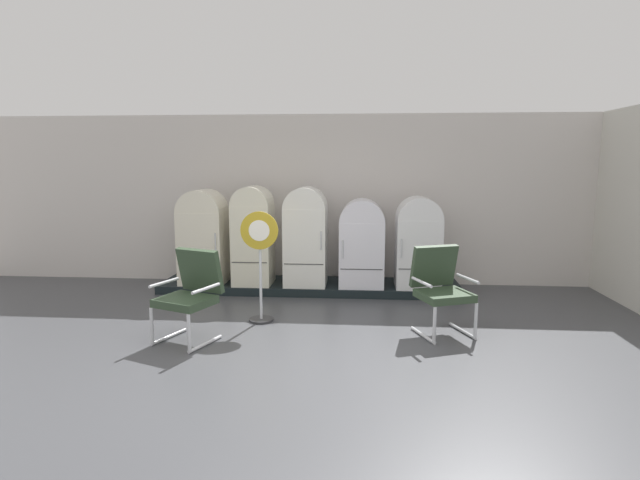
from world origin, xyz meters
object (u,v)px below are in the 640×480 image
object	(u,v)px
refrigerator_0	(203,234)
armchair_right	(440,285)
refrigerator_1	(253,232)
refrigerator_4	(418,240)
refrigerator_3	(362,241)
armchair_left	(191,290)
refrigerator_2	(306,233)
sign_stand	(260,267)

from	to	relation	value
refrigerator_0	armchair_right	distance (m)	3.89
refrigerator_1	refrigerator_4	world-z (taller)	refrigerator_1
refrigerator_4	refrigerator_0	bearing A→B (deg)	179.97
refrigerator_3	armchair_left	xyz separation A→B (m)	(-1.96, -2.24, -0.25)
refrigerator_2	armchair_left	size ratio (longest dim) A/B	1.47
refrigerator_2	refrigerator_3	bearing A→B (deg)	0.43
refrigerator_2	sign_stand	distance (m)	1.59
sign_stand	refrigerator_1	bearing A→B (deg)	105.17
refrigerator_2	refrigerator_3	size ratio (longest dim) A/B	1.14
refrigerator_3	refrigerator_4	xyz separation A→B (m)	(0.87, -0.01, 0.03)
refrigerator_0	refrigerator_3	distance (m)	2.52
refrigerator_3	refrigerator_1	bearing A→B (deg)	-179.97
refrigerator_2	sign_stand	bearing A→B (deg)	-105.61
refrigerator_2	armchair_left	world-z (taller)	refrigerator_2
refrigerator_0	refrigerator_3	bearing A→B (deg)	0.25
refrigerator_0	refrigerator_3	size ratio (longest dim) A/B	1.10
refrigerator_2	armchair_right	bearing A→B (deg)	-44.03
armchair_right	refrigerator_1	bearing A→B (deg)	146.42
refrigerator_3	refrigerator_4	distance (m)	0.87
refrigerator_1	armchair_left	size ratio (longest dim) A/B	1.48
refrigerator_4	sign_stand	bearing A→B (deg)	-145.11
sign_stand	refrigerator_3	bearing A→B (deg)	49.52
refrigerator_4	armchair_right	world-z (taller)	refrigerator_4
refrigerator_4	armchair_left	distance (m)	3.62
refrigerator_1	refrigerator_3	size ratio (longest dim) A/B	1.14
armchair_left	armchair_right	bearing A→B (deg)	9.45
refrigerator_0	armchair_left	world-z (taller)	refrigerator_0
refrigerator_4	armchair_right	bearing A→B (deg)	-87.60
refrigerator_4	armchair_right	xyz separation A→B (m)	(0.07, -1.75, -0.27)
refrigerator_2	refrigerator_1	bearing A→B (deg)	179.61
armchair_right	refrigerator_2	bearing A→B (deg)	135.97
refrigerator_1	armchair_right	bearing A→B (deg)	-33.58
refrigerator_1	refrigerator_3	bearing A→B (deg)	0.03
refrigerator_0	armchair_left	size ratio (longest dim) A/B	1.43
refrigerator_4	refrigerator_3	bearing A→B (deg)	179.17
armchair_left	sign_stand	size ratio (longest dim) A/B	0.73
armchair_left	sign_stand	distance (m)	0.99
refrigerator_0	refrigerator_4	size ratio (longest dim) A/B	1.07
refrigerator_1	sign_stand	bearing A→B (deg)	-74.83
refrigerator_1	refrigerator_4	distance (m)	2.58
armchair_left	armchair_right	distance (m)	2.94
refrigerator_2	armchair_left	distance (m)	2.51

